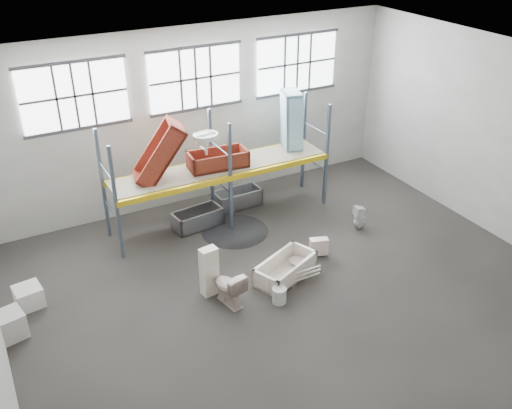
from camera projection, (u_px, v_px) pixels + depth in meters
floor at (287, 287)px, 13.17m from camera, size 12.00×10.00×0.10m
ceiling at (294, 69)px, 10.71m from camera, size 12.00×10.00×0.10m
wall_back at (196, 116)px, 15.84m from camera, size 12.00×0.10×5.00m
wall_front at (475, 333)px, 8.04m from camera, size 12.00×0.10×5.00m
wall_right at (493, 138)px, 14.45m from camera, size 0.10×10.00×5.00m
window_left at (74, 96)px, 13.90m from camera, size 2.60×0.04×1.60m
window_mid at (195, 78)px, 15.22m from camera, size 2.60×0.04×1.60m
window_right at (297, 63)px, 16.55m from camera, size 2.60×0.04×1.60m
rack_upright_la at (116, 205)px, 13.41m from camera, size 0.08×0.08×3.00m
rack_upright_lb at (103, 184)px, 14.34m from camera, size 0.08×0.08×3.00m
rack_upright_ma at (230, 178)px, 14.66m from camera, size 0.08×0.08×3.00m
rack_upright_mb at (211, 161)px, 15.59m from camera, size 0.08×0.08×3.00m
rack_upright_ra at (327, 156)px, 15.90m from camera, size 0.08×0.08×3.00m
rack_upright_rb at (304, 141)px, 16.83m from camera, size 0.08×0.08×3.00m
rack_beam_front at (230, 178)px, 14.66m from camera, size 6.00×0.10×0.14m
rack_beam_back at (211, 161)px, 15.59m from camera, size 6.00×0.10×0.14m
shelf_deck at (220, 167)px, 15.08m from camera, size 5.90×1.10×0.03m
wet_patch at (235, 231)px, 15.23m from camera, size 1.80×1.80×0.00m
bathtub_beige at (285, 269)px, 13.31m from camera, size 1.76×1.32×0.47m
cistern_spare at (319, 246)px, 14.06m from camera, size 0.50×0.35×0.43m
sink_in_tub at (297, 262)px, 13.68m from camera, size 0.48×0.48×0.13m
toilet_beige at (229, 287)px, 12.37m from camera, size 0.61×0.89×0.84m
cistern_tall at (209, 271)px, 12.60m from camera, size 0.41×0.30×1.19m
toilet_white at (360, 217)px, 15.20m from camera, size 0.37×0.37×0.69m
steel_tub_left at (198, 218)px, 15.34m from camera, size 1.39×0.77×0.49m
steel_tub_right at (238, 198)px, 16.36m from camera, size 1.35×0.66×0.49m
rust_tub_flat at (218, 159)px, 14.93m from camera, size 1.61×0.87×0.44m
rust_tub_tilted at (159, 153)px, 14.10m from camera, size 1.53×1.08×1.69m
sink_on_shelf at (206, 154)px, 14.56m from camera, size 0.74×0.62×0.59m
blue_tub_upright at (291, 120)px, 15.83m from camera, size 0.72×0.89×1.67m
bucket at (279, 295)px, 12.51m from camera, size 0.32×0.32×0.37m
carton_near at (8, 326)px, 11.48m from camera, size 0.75×0.68×0.56m
carton_far at (29, 296)px, 12.40m from camera, size 0.62×0.62×0.47m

